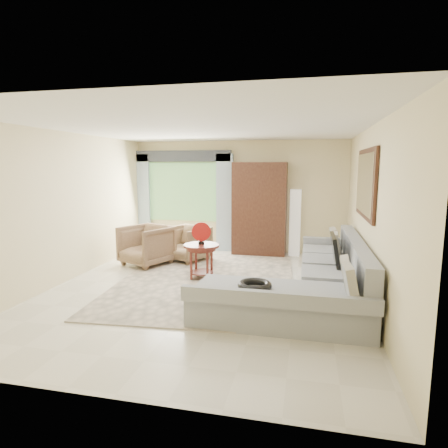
% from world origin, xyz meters
% --- Properties ---
extents(ground, '(6.00, 6.00, 0.00)m').
position_xyz_m(ground, '(0.00, 0.00, 0.00)').
color(ground, silver).
rests_on(ground, ground).
extents(area_rug, '(3.29, 4.21, 0.02)m').
position_xyz_m(area_rug, '(-0.08, 0.44, 0.01)').
color(area_rug, beige).
rests_on(area_rug, ground).
extents(sectional_sofa, '(2.30, 3.46, 0.90)m').
position_xyz_m(sectional_sofa, '(1.78, -0.18, 0.28)').
color(sectional_sofa, gray).
rests_on(sectional_sofa, ground).
extents(tv_screen, '(0.14, 0.74, 0.48)m').
position_xyz_m(tv_screen, '(2.05, 0.21, 0.72)').
color(tv_screen, black).
rests_on(tv_screen, sectional_sofa).
extents(garden_hose, '(0.43, 0.43, 0.09)m').
position_xyz_m(garden_hose, '(1.00, -1.25, 0.55)').
color(garden_hose, black).
rests_on(garden_hose, sectional_sofa).
extents(coffee_table, '(0.63, 0.63, 0.63)m').
position_xyz_m(coffee_table, '(-0.21, 0.56, 0.33)').
color(coffee_table, '#481813').
rests_on(coffee_table, ground).
extents(red_disc, '(0.33, 0.11, 0.34)m').
position_xyz_m(red_disc, '(-0.21, 0.56, 0.86)').
color(red_disc, '#A11310').
rests_on(red_disc, coffee_table).
extents(armchair_left, '(1.17, 1.18, 0.82)m').
position_xyz_m(armchair_left, '(-1.59, 1.27, 0.41)').
color(armchair_left, '#906A4E').
rests_on(armchair_left, ground).
extents(armchair_right, '(1.06, 1.07, 0.74)m').
position_xyz_m(armchair_right, '(-0.89, 1.78, 0.37)').
color(armchair_right, '#8B6F4C').
rests_on(armchair_right, ground).
extents(potted_plant, '(0.51, 0.46, 0.52)m').
position_xyz_m(potted_plant, '(-1.99, 2.29, 0.26)').
color(potted_plant, '#999999').
rests_on(potted_plant, ground).
extents(armoire, '(1.20, 0.55, 2.10)m').
position_xyz_m(armoire, '(0.55, 2.72, 1.05)').
color(armoire, black).
rests_on(armoire, ground).
extents(floor_lamp, '(0.24, 0.24, 1.50)m').
position_xyz_m(floor_lamp, '(1.35, 2.78, 0.75)').
color(floor_lamp, silver).
rests_on(floor_lamp, ground).
extents(window, '(1.80, 0.04, 1.40)m').
position_xyz_m(window, '(-1.35, 2.97, 1.40)').
color(window, '#669E59').
rests_on(window, wall_back).
extents(curtain_left, '(0.40, 0.08, 2.30)m').
position_xyz_m(curtain_left, '(-2.40, 2.88, 1.15)').
color(curtain_left, '#9EB7CC').
rests_on(curtain_left, ground).
extents(curtain_right, '(0.40, 0.08, 2.30)m').
position_xyz_m(curtain_right, '(-0.30, 2.88, 1.15)').
color(curtain_right, '#9EB7CC').
rests_on(curtain_right, ground).
extents(valance, '(2.40, 0.12, 0.26)m').
position_xyz_m(valance, '(-1.35, 2.90, 2.25)').
color(valance, '#1E232D').
rests_on(valance, wall_back).
extents(wall_mirror, '(0.05, 1.70, 1.05)m').
position_xyz_m(wall_mirror, '(2.46, 0.35, 1.75)').
color(wall_mirror, black).
rests_on(wall_mirror, wall_right).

